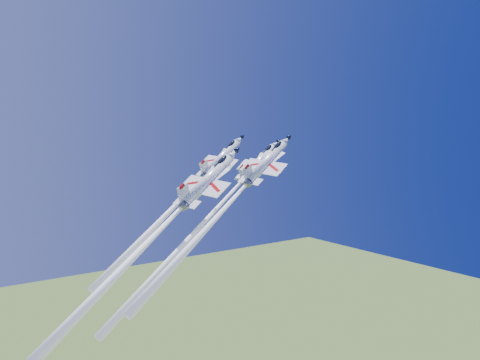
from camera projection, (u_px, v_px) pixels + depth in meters
jet_lead at (206, 221)px, 98.46m from camera, size 38.81×11.27×36.16m
jet_left at (180, 200)px, 101.78m from camera, size 33.20×10.19×30.36m
jet_right at (224, 210)px, 90.01m from camera, size 33.47×10.34×30.53m
jet_slot at (155, 234)px, 90.48m from camera, size 38.50×12.04×34.97m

